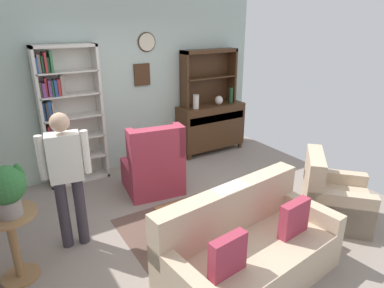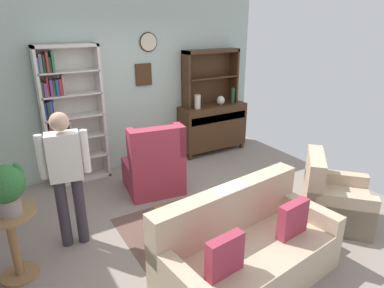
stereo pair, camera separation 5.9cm
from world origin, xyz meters
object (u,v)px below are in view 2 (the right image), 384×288
plant_stand (12,238)px  person_reading (66,171)px  sideboard_hutch (210,70)px  potted_plant_large (5,186)px  coffee_table (195,213)px  sideboard (212,126)px  bottle_wine (233,96)px  book_stack (190,206)px  vase_tall (197,102)px  couch_floral (246,252)px  wingback_chair (154,167)px  armchair_floral (332,201)px  vase_round (221,100)px  bookshelf (68,118)px

plant_stand → person_reading: 0.81m
sideboard_hutch → potted_plant_large: sideboard_hutch is taller
plant_stand → coffee_table: 1.87m
sideboard → plant_stand: (-3.60, -1.84, -0.05)m
coffee_table → sideboard: bearing=51.6°
bottle_wine → book_stack: (-2.23, -2.16, -0.60)m
vase_tall → couch_floral: size_ratio=0.13×
potted_plant_large → person_reading: bearing=28.5°
plant_stand → wingback_chair: bearing=25.4°
bottle_wine → person_reading: bearing=-156.2°
bottle_wine → armchair_floral: (-0.47, -2.72, -0.78)m
sideboard_hutch → wingback_chair: (-1.66, -1.03, -1.18)m
coffee_table → plant_stand: bearing=167.9°
sideboard_hutch → couch_floral: bearing=-118.0°
vase_round → couch_floral: 3.55m
bottle_wine → wingback_chair: bearing=-157.9°
bottle_wine → coffee_table: bearing=-135.2°
vase_round → armchair_floral: bearing=-94.4°
sideboard_hutch → coffee_table: sideboard_hutch is taller
coffee_table → vase_round: bearing=48.8°
sideboard → vase_tall: (-0.39, -0.08, 0.54)m
bottle_wine → couch_floral: 3.68m
book_stack → couch_floral: bearing=-78.2°
wingback_chair → person_reading: person_reading is taller
couch_floral → plant_stand: 2.27m
bookshelf → bottle_wine: 2.99m
sideboard → vase_tall: 0.67m
armchair_floral → wingback_chair: 2.46m
vase_round → plant_stand: size_ratio=0.23×
vase_tall → book_stack: size_ratio=1.15×
sideboard → bookshelf: bearing=178.2°
sideboard → wingback_chair: wingback_chair is taller
wingback_chair → sideboard: bearing=29.0°
bookshelf → bottle_wine: (2.99, -0.17, 0.04)m
sideboard → coffee_table: bearing=-128.4°
couch_floral → book_stack: bearing=101.8°
vase_tall → coffee_table: size_ratio=0.31×
vase_tall → potted_plant_large: bearing=-150.2°
wingback_chair → person_reading: bearing=-153.5°
sideboard_hutch → vase_round: bearing=-53.5°
bottle_wine → sideboard_hutch: bearing=153.0°
couch_floral → plant_stand: size_ratio=2.54×
couch_floral → armchair_floral: couch_floral is taller
vase_round → potted_plant_large: size_ratio=0.35×
wingback_chair → potted_plant_large: size_ratio=2.15×
couch_floral → wingback_chair: bearing=89.6°
sideboard_hutch → wingback_chair: 2.28m
sideboard → book_stack: (-1.84, -2.25, -0.04)m
vase_tall → wingback_chair: vase_tall is taller
book_stack → person_reading: bearing=149.6°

